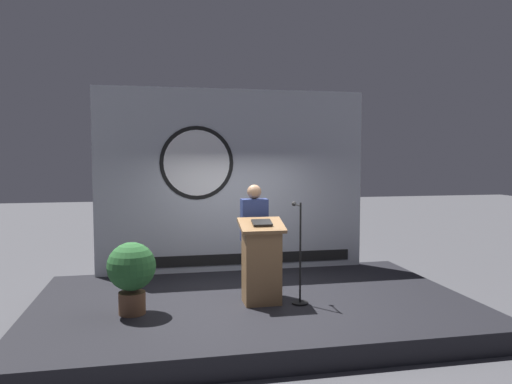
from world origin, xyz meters
TOP-DOWN VIEW (x-y plane):
  - ground_plane at (0.00, 0.00)m, footprint 40.00×40.00m
  - stage_platform at (0.00, 0.00)m, footprint 6.40×4.00m
  - banner_display at (-0.02, 1.85)m, footprint 4.97×0.12m
  - podium at (0.08, -0.25)m, footprint 0.64×0.49m
  - speaker_person at (0.07, 0.23)m, footprint 0.40×0.26m
  - microphone_stand at (0.61, -0.35)m, footprint 0.24×0.50m
  - potted_plant at (-1.74, -0.37)m, footprint 0.65×0.65m

SIDE VIEW (x-z plane):
  - ground_plane at x=0.00m, z-range 0.00..0.00m
  - stage_platform at x=0.00m, z-range 0.00..0.30m
  - microphone_stand at x=0.61m, z-range 0.08..1.55m
  - potted_plant at x=-1.74m, z-range 0.40..1.38m
  - podium at x=0.08m, z-range 0.28..1.51m
  - speaker_person at x=0.07m, z-range 0.32..2.02m
  - banner_display at x=-0.02m, z-range 0.30..3.65m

